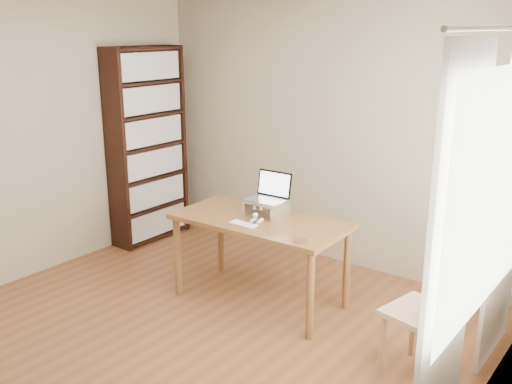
{
  "coord_description": "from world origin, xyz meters",
  "views": [
    {
      "loc": [
        2.78,
        -2.54,
        2.29
      ],
      "look_at": [
        0.04,
        1.03,
        0.98
      ],
      "focal_mm": 40.0,
      "sensor_mm": 36.0,
      "label": 1
    }
  ],
  "objects_px": {
    "chair": "(434,308)",
    "cat": "(269,208)",
    "bookshelf": "(148,146)",
    "laptop": "(270,193)",
    "desk": "(260,229)",
    "keyboard": "(244,225)"
  },
  "relations": [
    {
      "from": "bookshelf",
      "to": "laptop",
      "type": "distance_m",
      "value": 1.94
    },
    {
      "from": "laptop",
      "to": "keyboard",
      "type": "distance_m",
      "value": 0.4
    },
    {
      "from": "keyboard",
      "to": "cat",
      "type": "distance_m",
      "value": 0.33
    },
    {
      "from": "keyboard",
      "to": "chair",
      "type": "relative_size",
      "value": 0.26
    },
    {
      "from": "chair",
      "to": "cat",
      "type": "bearing_deg",
      "value": 179.79
    },
    {
      "from": "desk",
      "to": "keyboard",
      "type": "bearing_deg",
      "value": -91.98
    },
    {
      "from": "bookshelf",
      "to": "keyboard",
      "type": "bearing_deg",
      "value": -20.66
    },
    {
      "from": "bookshelf",
      "to": "laptop",
      "type": "xyz_separation_m",
      "value": [
        1.9,
        -0.36,
        -0.11
      ]
    },
    {
      "from": "chair",
      "to": "keyboard",
      "type": "bearing_deg",
      "value": -168.48
    },
    {
      "from": "desk",
      "to": "laptop",
      "type": "bearing_deg",
      "value": 87.7
    },
    {
      "from": "desk",
      "to": "chair",
      "type": "distance_m",
      "value": 1.62
    },
    {
      "from": "bookshelf",
      "to": "chair",
      "type": "xyz_separation_m",
      "value": [
        3.5,
        -0.73,
        -0.52
      ]
    },
    {
      "from": "bookshelf",
      "to": "desk",
      "type": "height_order",
      "value": "bookshelf"
    },
    {
      "from": "bookshelf",
      "to": "keyboard",
      "type": "height_order",
      "value": "bookshelf"
    },
    {
      "from": "desk",
      "to": "chair",
      "type": "height_order",
      "value": "chair"
    },
    {
      "from": "cat",
      "to": "chair",
      "type": "xyz_separation_m",
      "value": [
        1.59,
        -0.34,
        -0.28
      ]
    },
    {
      "from": "cat",
      "to": "bookshelf",
      "type": "bearing_deg",
      "value": 158.3
    },
    {
      "from": "bookshelf",
      "to": "desk",
      "type": "bearing_deg",
      "value": -14.67
    },
    {
      "from": "laptop",
      "to": "keyboard",
      "type": "height_order",
      "value": "laptop"
    },
    {
      "from": "keyboard",
      "to": "chair",
      "type": "xyz_separation_m",
      "value": [
        1.6,
        -0.01,
        -0.23
      ]
    },
    {
      "from": "cat",
      "to": "desk",
      "type": "bearing_deg",
      "value": -103.68
    },
    {
      "from": "bookshelf",
      "to": "cat",
      "type": "distance_m",
      "value": 1.96
    }
  ]
}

